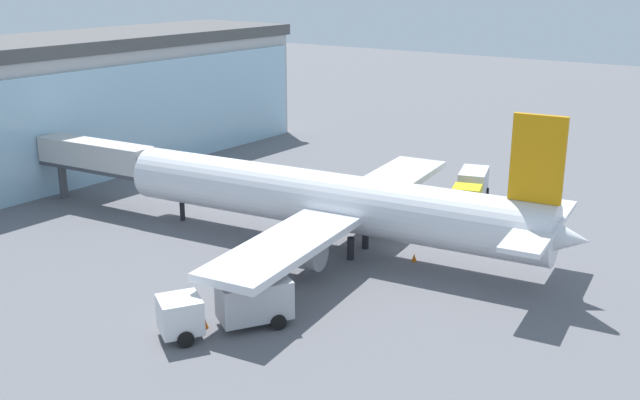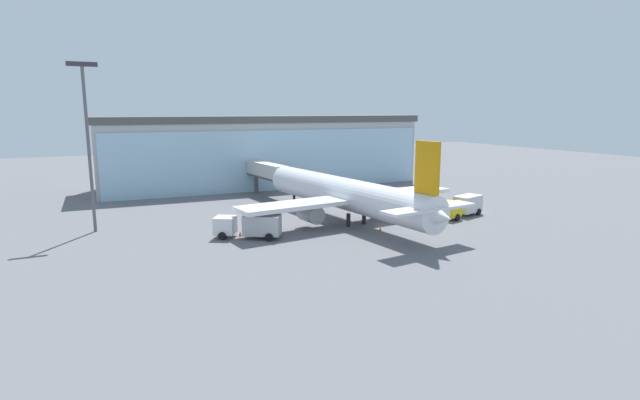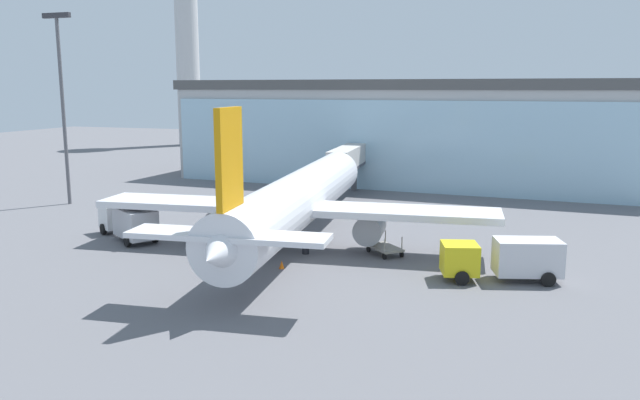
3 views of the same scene
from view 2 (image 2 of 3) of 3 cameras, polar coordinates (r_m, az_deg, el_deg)
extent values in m
plane|color=slate|center=(60.72, 6.23, -3.14)|extent=(240.00, 240.00, 0.00)
cube|color=#AFAFAF|center=(94.20, -6.50, 5.26)|extent=(58.46, 16.01, 11.69)
cube|color=#A4CBE1|center=(87.72, -5.13, 4.53)|extent=(56.72, 2.77, 10.52)
cube|color=#4D4D4D|center=(93.85, -6.58, 9.18)|extent=(59.62, 16.33, 1.20)
cube|color=beige|center=(81.30, -6.13, 3.37)|extent=(3.13, 11.30, 2.40)
cube|color=#3F3F47|center=(81.43, -6.12, 2.63)|extent=(3.17, 11.30, 0.30)
cylinder|color=#4C4C51|center=(85.44, -7.29, 1.82)|extent=(0.70, 0.70, 3.10)
cylinder|color=#59595E|center=(62.70, -24.89, 5.07)|extent=(0.36, 0.36, 18.74)
cube|color=#333338|center=(62.71, -25.58, 13.84)|extent=(3.20, 0.40, 0.50)
cylinder|color=silver|center=(63.03, 2.80, 0.74)|extent=(7.33, 31.99, 3.99)
cone|color=silver|center=(76.37, -4.11, 2.42)|extent=(4.28, 3.41, 3.99)
cone|color=silver|center=(51.16, 13.14, -1.78)|extent=(3.99, 4.36, 3.59)
cube|color=silver|center=(61.83, 3.65, 0.17)|extent=(30.24, 7.36, 0.50)
cube|color=silver|center=(51.72, 12.38, -0.94)|extent=(11.19, 3.55, 0.30)
cube|color=orange|center=(51.45, 12.16, 3.62)|extent=(0.70, 3.22, 5.37)
cylinder|color=gray|center=(59.38, -1.09, -1.56)|extent=(2.43, 3.40, 2.10)
cylinder|color=gray|center=(65.93, 7.38, -0.45)|extent=(2.43, 3.40, 2.10)
cylinder|color=black|center=(60.82, 3.27, -2.30)|extent=(0.50, 0.50, 1.60)
cylinder|color=black|center=(62.22, 5.06, -2.03)|extent=(0.50, 0.50, 1.60)
cylinder|color=black|center=(74.23, -2.97, 0.01)|extent=(0.40, 0.40, 1.60)
cube|color=silver|center=(56.41, -10.80, -2.85)|extent=(3.04, 3.04, 1.90)
cube|color=#B2B2B7|center=(55.30, -6.64, -2.84)|extent=(4.55, 4.02, 2.20)
cylinder|color=black|center=(55.62, -11.10, -4.05)|extent=(0.92, 0.74, 0.90)
cylinder|color=black|center=(57.66, -10.45, -3.52)|extent=(0.92, 0.74, 0.90)
cylinder|color=black|center=(54.31, -5.84, -4.26)|extent=(0.92, 0.74, 0.90)
cylinder|color=black|center=(56.39, -5.37, -3.70)|extent=(0.92, 0.74, 0.90)
cube|color=yellow|center=(66.55, 14.65, -0.99)|extent=(2.72, 2.72, 1.90)
cube|color=silver|center=(70.03, 16.53, -0.41)|extent=(4.45, 3.22, 2.20)
cylinder|color=black|center=(66.16, 15.41, -1.93)|extent=(0.95, 0.54, 0.90)
cylinder|color=black|center=(67.32, 13.83, -1.65)|extent=(0.95, 0.54, 0.90)
cylinder|color=black|center=(70.55, 17.67, -1.30)|extent=(0.95, 0.54, 0.90)
cylinder|color=black|center=(71.64, 16.15, -1.05)|extent=(0.95, 0.54, 0.90)
cube|color=#9E998C|center=(66.59, 8.38, -1.53)|extent=(3.10, 3.12, 0.16)
cylinder|color=black|center=(67.16, 9.43, -1.72)|extent=(0.39, 0.40, 0.44)
cylinder|color=#9E998C|center=(66.99, 9.45, -1.02)|extent=(0.08, 0.08, 0.90)
cylinder|color=black|center=(65.77, 9.22, -1.97)|extent=(0.39, 0.40, 0.44)
cylinder|color=#9E998C|center=(65.60, 9.24, -1.26)|extent=(0.08, 0.08, 0.90)
cylinder|color=black|center=(67.56, 7.56, -1.60)|extent=(0.39, 0.40, 0.44)
cylinder|color=#9E998C|center=(67.39, 7.58, -0.91)|extent=(0.08, 0.08, 0.90)
cylinder|color=black|center=(66.18, 7.31, -1.84)|extent=(0.39, 0.40, 0.44)
cylinder|color=#9E998C|center=(66.01, 7.32, -1.14)|extent=(0.08, 0.08, 0.90)
cone|color=orange|center=(58.90, 6.91, -3.30)|extent=(0.36, 0.36, 0.55)
cone|color=orange|center=(56.88, -9.11, -3.85)|extent=(0.36, 0.36, 0.55)
camera|label=1|loc=(28.95, -51.86, 16.76)|focal=42.00mm
camera|label=3|loc=(48.23, 51.22, 3.98)|focal=35.00mm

